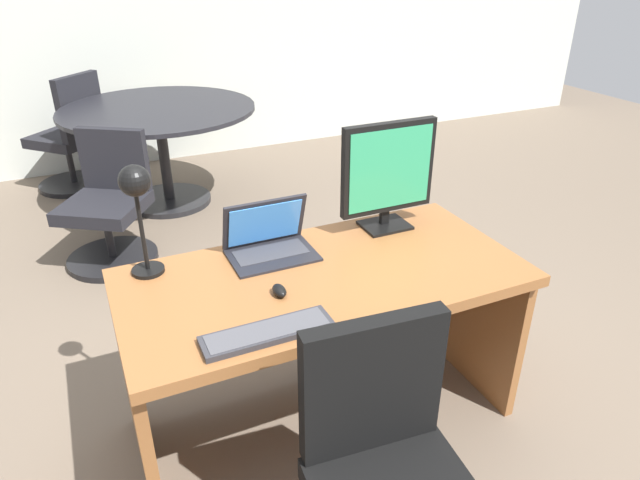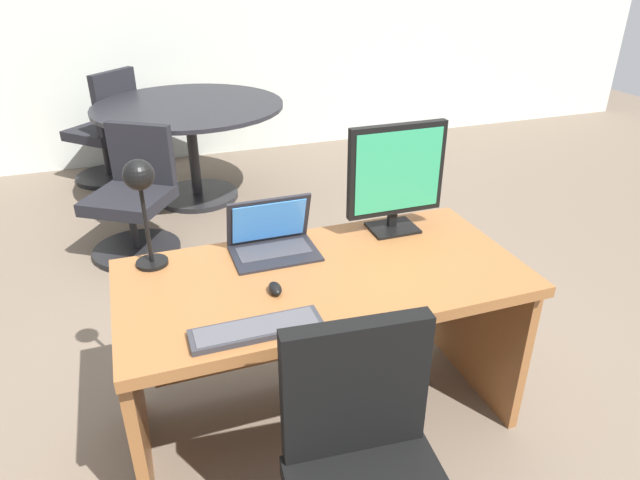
% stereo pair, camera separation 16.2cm
% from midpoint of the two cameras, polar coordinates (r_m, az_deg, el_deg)
% --- Properties ---
extents(ground, '(12.00, 12.00, 0.00)m').
position_cam_midpoint_polar(ground, '(3.70, -6.28, -1.72)').
color(ground, '#6B5B4C').
extents(desk, '(1.50, 0.73, 0.72)m').
position_cam_midpoint_polar(desk, '(2.24, 2.04, -7.27)').
color(desk, brown).
rests_on(desk, ground).
extents(monitor, '(0.42, 0.16, 0.46)m').
position_cam_midpoint_polar(monitor, '(2.35, 9.69, 6.56)').
color(monitor, black).
rests_on(monitor, desk).
extents(laptop, '(0.33, 0.24, 0.22)m').
position_cam_midpoint_polar(laptop, '(2.23, -2.87, 0.52)').
color(laptop, black).
rests_on(laptop, desk).
extents(keyboard, '(0.42, 0.12, 0.02)m').
position_cam_midpoint_polar(keyboard, '(1.79, -3.83, -9.05)').
color(keyboard, '#2D2D33').
rests_on(keyboard, desk).
extents(mouse, '(0.04, 0.08, 0.03)m').
position_cam_midpoint_polar(mouse, '(1.97, -2.21, -4.97)').
color(mouse, black).
rests_on(mouse, desk).
extents(desk_lamp, '(0.12, 0.14, 0.43)m').
position_cam_midpoint_polar(desk_lamp, '(2.07, -15.52, 4.86)').
color(desk_lamp, black).
rests_on(desk_lamp, desk).
extents(meeting_table, '(1.41, 1.41, 0.76)m').
position_cam_midpoint_polar(meeting_table, '(4.46, -11.89, 11.05)').
color(meeting_table, black).
rests_on(meeting_table, ground).
extents(meeting_chair_near, '(0.64, 0.65, 0.81)m').
position_cam_midpoint_polar(meeting_chair_near, '(3.80, -17.06, 3.43)').
color(meeting_chair_near, black).
rests_on(meeting_chair_near, ground).
extents(meeting_chair_far, '(0.66, 0.66, 0.94)m').
position_cam_midpoint_polar(meeting_chair_far, '(5.09, -19.74, 9.69)').
color(meeting_chair_far, black).
rests_on(meeting_chair_far, ground).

